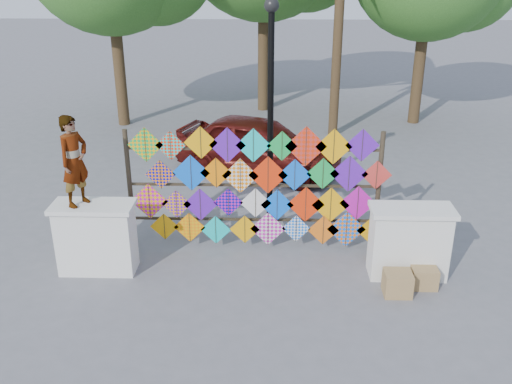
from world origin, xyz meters
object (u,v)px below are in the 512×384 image
vendor_woman (74,161)px  sedan (258,145)px  lamppost (271,93)px  kite_rack (261,188)px

vendor_woman → sedan: 5.91m
sedan → lamppost: 3.42m
kite_rack → sedan: (-0.16, 4.05, -0.50)m
sedan → vendor_woman: bearing=171.6°
vendor_woman → lamppost: bearing=-27.9°
kite_rack → vendor_woman: (-3.05, -0.93, 0.83)m
kite_rack → vendor_woman: size_ratio=3.24×
sedan → lamppost: (0.32, -2.78, 1.97)m
vendor_woman → sedan: size_ratio=0.37×
sedan → lamppost: lamppost is taller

